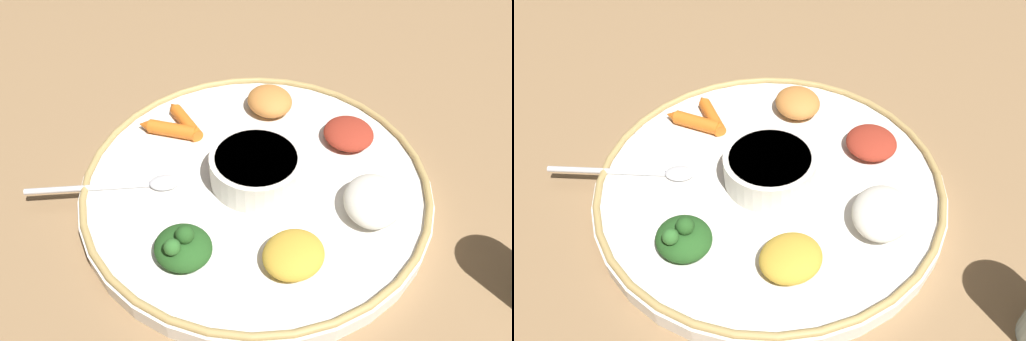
% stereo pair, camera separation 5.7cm
% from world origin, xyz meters
% --- Properties ---
extents(ground_plane, '(2.40, 2.40, 0.00)m').
position_xyz_m(ground_plane, '(0.00, 0.00, 0.00)').
color(ground_plane, olive).
extents(platter, '(0.40, 0.40, 0.02)m').
position_xyz_m(platter, '(0.00, 0.00, 0.01)').
color(platter, white).
rests_on(platter, ground_plane).
extents(platter_rim, '(0.40, 0.40, 0.01)m').
position_xyz_m(platter_rim, '(0.00, 0.00, 0.02)').
color(platter_rim, tan).
rests_on(platter_rim, platter).
extents(center_bowl, '(0.11, 0.11, 0.04)m').
position_xyz_m(center_bowl, '(0.00, 0.00, 0.04)').
color(center_bowl, silver).
rests_on(center_bowl, platter).
extents(spoon, '(0.17, 0.03, 0.01)m').
position_xyz_m(spoon, '(-0.15, 0.01, 0.03)').
color(spoon, silver).
rests_on(spoon, platter).
extents(greens_pile, '(0.08, 0.08, 0.05)m').
position_xyz_m(greens_pile, '(-0.09, -0.09, 0.04)').
color(greens_pile, '#23511E').
rests_on(greens_pile, platter).
extents(carrot_near_spoon, '(0.04, 0.08, 0.02)m').
position_xyz_m(carrot_near_spoon, '(-0.07, 0.11, 0.03)').
color(carrot_near_spoon, orange).
rests_on(carrot_near_spoon, platter).
extents(carrot_outer, '(0.08, 0.05, 0.02)m').
position_xyz_m(carrot_outer, '(-0.10, 0.10, 0.03)').
color(carrot_outer, orange).
rests_on(carrot_outer, platter).
extents(mound_squash, '(0.07, 0.08, 0.03)m').
position_xyz_m(mound_squash, '(0.04, 0.13, 0.04)').
color(mound_squash, '#C67A38').
rests_on(mound_squash, platter).
extents(mound_rice_white, '(0.09, 0.09, 0.03)m').
position_xyz_m(mound_rice_white, '(0.11, -0.07, 0.04)').
color(mound_rice_white, silver).
rests_on(mound_rice_white, platter).
extents(mound_beet, '(0.06, 0.07, 0.02)m').
position_xyz_m(mound_beet, '(0.13, 0.05, 0.03)').
color(mound_beet, maroon).
rests_on(mound_beet, platter).
extents(mound_lentil_yellow, '(0.09, 0.08, 0.03)m').
position_xyz_m(mound_lentil_yellow, '(0.02, -0.12, 0.03)').
color(mound_lentil_yellow, gold).
rests_on(mound_lentil_yellow, platter).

